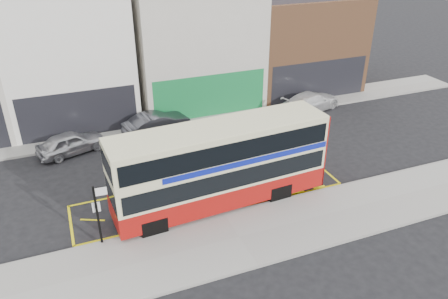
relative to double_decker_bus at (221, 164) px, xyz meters
name	(u,v)px	position (x,y,z in m)	size (l,w,h in m)	color
ground	(221,211)	(-0.30, -0.67, -2.26)	(120.00, 120.00, 0.00)	black
pavement	(239,238)	(-0.30, -2.97, -2.18)	(40.00, 4.00, 0.15)	#97958F
kerb	(223,214)	(-0.30, -1.04, -2.18)	(40.00, 0.15, 0.15)	gray
far_pavement	(164,124)	(-0.30, 10.33, -2.18)	(50.00, 3.00, 0.15)	#97958F
road_markings	(210,194)	(-0.30, 0.93, -2.25)	(14.00, 3.40, 0.01)	yellow
terrace_left	(65,43)	(-5.80, 14.32, 3.06)	(8.00, 8.01, 11.80)	white
terrace_green_shop	(192,35)	(3.20, 14.32, 2.81)	(9.00, 8.01, 11.30)	beige
terrace_right	(296,32)	(12.20, 14.32, 2.32)	(9.00, 8.01, 10.30)	#935D3B
double_decker_bus	(221,164)	(0.00, 0.00, 0.00)	(10.88, 3.11, 4.29)	beige
bus_stop_post	(98,209)	(-6.03, -1.07, -0.35)	(0.72, 0.13, 2.91)	black
car_silver	(71,143)	(-6.62, 8.38, -1.56)	(1.64, 4.07, 1.39)	silver
car_grey	(157,123)	(-1.05, 9.09, -1.51)	(1.57, 4.52, 1.49)	#43444B
car_white	(311,102)	(10.62, 8.77, -1.54)	(2.00, 4.92, 1.43)	silver
street_tree_right	(262,61)	(7.69, 11.45, 1.17)	(2.33, 2.33, 5.03)	black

